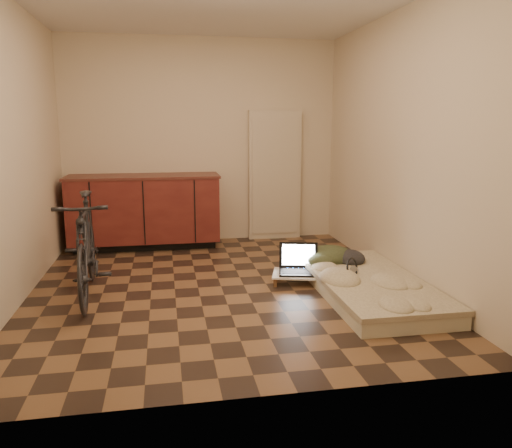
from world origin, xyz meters
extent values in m
cube|color=brown|center=(0.00, 0.00, 0.00)|extent=(3.50, 4.00, 0.00)
cube|color=beige|center=(0.00, 2.00, 1.30)|extent=(3.50, 0.00, 2.60)
cube|color=beige|center=(0.00, -2.00, 1.30)|extent=(3.50, 0.00, 2.60)
cube|color=beige|center=(-1.75, 0.00, 1.30)|extent=(0.00, 4.00, 2.60)
cube|color=beige|center=(1.75, 0.00, 1.30)|extent=(0.00, 4.00, 2.60)
cube|color=black|center=(-0.75, 1.74, 0.05)|extent=(1.70, 0.48, 0.10)
cube|color=#4D1815|center=(-0.75, 1.70, 0.49)|extent=(1.80, 0.60, 0.78)
cube|color=#50241D|center=(-0.75, 1.70, 0.90)|extent=(1.84, 0.62, 0.03)
cube|color=beige|center=(0.95, 1.94, 0.85)|extent=(0.70, 0.10, 1.70)
imported|color=black|center=(-1.20, -0.06, 0.51)|extent=(0.57, 1.60, 1.02)
cube|color=beige|center=(1.30, -0.47, 0.06)|extent=(0.88, 1.84, 0.12)
cube|color=beige|center=(1.30, -0.47, 0.14)|extent=(0.90, 1.86, 0.04)
cube|color=brown|center=(0.51, -0.11, 0.04)|extent=(0.04, 0.04, 0.08)
cube|color=brown|center=(0.59, 0.19, 0.04)|extent=(0.04, 0.04, 0.08)
cube|color=brown|center=(1.01, -0.26, 0.04)|extent=(0.04, 0.04, 0.08)
cube|color=brown|center=(1.09, 0.05, 0.04)|extent=(0.04, 0.04, 0.08)
cube|color=white|center=(0.80, -0.03, 0.09)|extent=(0.66, 0.52, 0.02)
cube|color=black|center=(0.76, -0.03, 0.11)|extent=(0.43, 0.35, 0.02)
cube|color=black|center=(0.80, 0.14, 0.24)|extent=(0.39, 0.16, 0.25)
cube|color=white|center=(0.80, 0.14, 0.24)|extent=(0.33, 0.13, 0.20)
ellipsoid|color=white|center=(1.00, -0.12, 0.11)|extent=(0.08, 0.11, 0.04)
camera|label=1|loc=(-0.50, -4.55, 1.53)|focal=35.00mm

